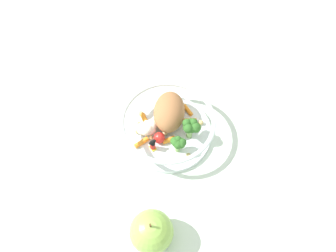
# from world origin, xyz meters

# --- Properties ---
(ground_plane) EXTENTS (2.40, 2.40, 0.00)m
(ground_plane) POSITION_xyz_m (0.00, 0.00, 0.00)
(ground_plane) COLOR silver
(food_container) EXTENTS (0.20, 0.20, 0.07)m
(food_container) POSITION_xyz_m (0.02, -0.02, 0.03)
(food_container) COLOR white
(food_container) RESTS_ON ground_plane
(loose_apple) EXTENTS (0.08, 0.08, 0.09)m
(loose_apple) POSITION_xyz_m (-0.10, 0.18, 0.04)
(loose_apple) COLOR #8CB74C
(loose_apple) RESTS_ON ground_plane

